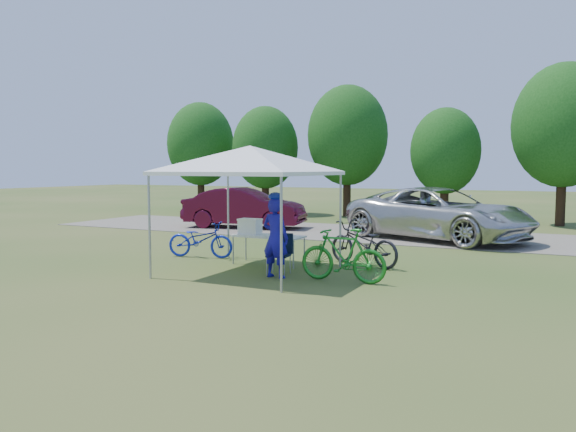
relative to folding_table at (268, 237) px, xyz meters
name	(u,v)px	position (x,y,z in m)	size (l,w,h in m)	color
ground	(251,272)	(0.11, -1.04, -0.64)	(100.00, 100.00, 0.00)	#2D5119
gravel_strip	(366,233)	(0.11, 6.96, -0.63)	(24.00, 5.00, 0.02)	gray
canopy	(250,149)	(0.11, -1.04, 2.01)	(4.53, 4.53, 3.00)	#A5A5AA
treeline	(404,139)	(-0.18, 13.00, 2.89)	(24.89, 4.28, 6.30)	#382314
folding_table	(268,237)	(0.00, 0.00, 0.00)	(1.66, 0.69, 0.68)	white
folding_chair	(281,250)	(0.79, -0.94, -0.13)	(0.50, 0.52, 0.87)	black
cooler	(250,226)	(-0.50, 0.00, 0.23)	(0.51, 0.35, 0.37)	white
ice_cream_cup	(290,236)	(0.59, -0.05, 0.07)	(0.07, 0.07, 0.05)	#D2EB37
cyclist	(275,238)	(0.88, -1.34, 0.18)	(0.60, 0.39, 1.64)	#171293
bike_blue	(200,240)	(-2.02, 0.15, -0.19)	(0.60, 1.73, 0.91)	#1426B3
bike_green	(343,255)	(2.28, -1.15, -0.10)	(0.50, 1.79, 1.07)	#1B7C21
bike_dark	(363,244)	(2.04, 0.80, -0.13)	(0.68, 1.96, 1.03)	black
minivan	(439,213)	(2.70, 6.30, 0.20)	(2.72, 5.89, 1.64)	silver
sedan	(244,208)	(-4.59, 6.70, 0.13)	(1.58, 4.54, 1.49)	#470B1F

